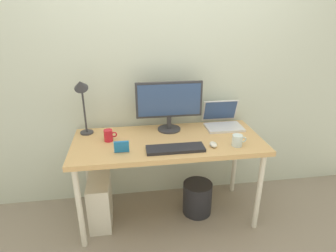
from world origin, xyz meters
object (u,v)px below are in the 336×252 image
Objects in this scene: laptop at (222,120)px; photo_frame at (122,147)px; desk at (168,147)px; desk_lamp at (82,94)px; glass_cup at (237,140)px; coffee_mug at (109,135)px; mouse at (213,144)px; monitor at (169,103)px; computer_tower at (100,202)px; keyboard at (175,149)px; wastebasket at (197,198)px.

laptop reaches higher than photo_frame.
desk is 4.81× the size of laptop.
desk_lamp is (-0.67, 0.20, 0.42)m from desk.
desk is 0.59m from laptop.
laptop is 0.41m from glass_cup.
coffee_mug is at bearing -38.32° from desk_lamp.
desk is 0.38m from mouse.
desk is 17.08× the size of mouse.
monitor is 1.35× the size of computer_tower.
glass_cup reaches higher than keyboard.
coffee_mug is 0.24m from photo_frame.
mouse is 0.70m from photo_frame.
monitor is 0.59m from photo_frame.
laptop is at bearing 22.58° from desk.
coffee_mug reaches higher than keyboard.
wastebasket is (0.74, -0.05, -0.65)m from coffee_mug.
coffee_mug reaches higher than computer_tower.
monitor is at bearing 42.12° from photo_frame.
mouse reaches higher than keyboard.
computer_tower is (-0.22, 0.16, -0.59)m from photo_frame.
desk_lamp is 5.54× the size of mouse.
glass_cup is at bearing -13.41° from coffee_mug.
photo_frame is (-0.89, 0.02, 0.00)m from glass_cup.
monitor is 1.03m from computer_tower.
glass_cup is at bearing -20.15° from desk.
wastebasket is at bearing -1.20° from desk.
coffee_mug is (-1.00, -0.17, -0.01)m from laptop.
wastebasket is at bearing 14.64° from photo_frame.
mouse is 0.83m from coffee_mug.
mouse is at bearing 175.66° from glass_cup.
laptop reaches higher than mouse.
mouse is at bearing -10.15° from computer_tower.
coffee_mug reaches higher than desk.
coffee_mug is at bearing 164.55° from mouse.
mouse is at bearing 3.17° from keyboard.
photo_frame reaches higher than mouse.
keyboard is 1.47× the size of wastebasket.
keyboard is 1.05× the size of computer_tower.
monitor is at bearing -0.08° from desk_lamp.
mouse is 0.19m from glass_cup.
laptop is 3.56× the size of mouse.
desk_lamp reaches higher than wastebasket.
monitor reaches higher than mouse.
glass_cup is (1.18, -0.39, -0.31)m from desk_lamp.
mouse is at bearing -0.18° from photo_frame.
desk_lamp reaches higher than monitor.
computer_tower is (-0.62, 0.18, -0.55)m from keyboard.
computer_tower is (-1.10, 0.18, -0.59)m from glass_cup.
desk_lamp is 1.66× the size of wastebasket.
monitor is (0.04, 0.20, 0.31)m from desk.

